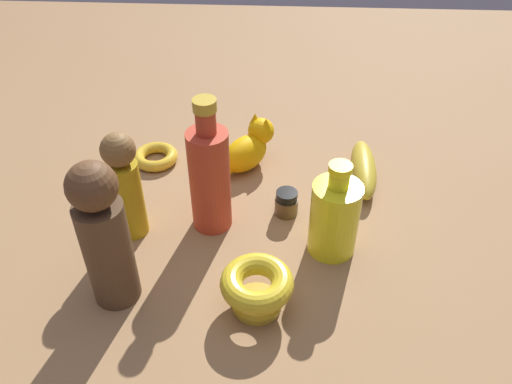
{
  "coord_description": "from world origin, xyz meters",
  "views": [
    {
      "loc": [
        0.66,
        0.04,
        0.6
      ],
      "look_at": [
        0.0,
        0.0,
        0.06
      ],
      "focal_mm": 36.79,
      "sensor_mm": 36.0,
      "label": 1
    }
  ],
  "objects_px": {
    "person_figure_child": "(104,236)",
    "nail_polish_jar": "(286,203)",
    "bangle": "(156,157)",
    "person_figure_adult": "(125,185)",
    "bowl": "(257,286)",
    "bottle_tall": "(210,177)",
    "banana": "(363,169)",
    "bottle_short": "(334,217)",
    "cat_figurine": "(249,147)"
  },
  "relations": [
    {
      "from": "bangle",
      "to": "bowl",
      "type": "height_order",
      "value": "bowl"
    },
    {
      "from": "cat_figurine",
      "to": "banana",
      "type": "relative_size",
      "value": 0.68
    },
    {
      "from": "banana",
      "to": "person_figure_adult",
      "type": "bearing_deg",
      "value": 114.2
    },
    {
      "from": "bangle",
      "to": "cat_figurine",
      "type": "bearing_deg",
      "value": 89.33
    },
    {
      "from": "person_figure_adult",
      "to": "nail_polish_jar",
      "type": "xyz_separation_m",
      "value": [
        -0.06,
        0.25,
        -0.07
      ]
    },
    {
      "from": "cat_figurine",
      "to": "person_figure_adult",
      "type": "xyz_separation_m",
      "value": [
        0.19,
        -0.18,
        0.06
      ]
    },
    {
      "from": "bangle",
      "to": "banana",
      "type": "xyz_separation_m",
      "value": [
        0.03,
        0.39,
        0.01
      ]
    },
    {
      "from": "person_figure_child",
      "to": "cat_figurine",
      "type": "height_order",
      "value": "person_figure_child"
    },
    {
      "from": "bottle_tall",
      "to": "nail_polish_jar",
      "type": "relative_size",
      "value": 5.15
    },
    {
      "from": "bottle_tall",
      "to": "bowl",
      "type": "bearing_deg",
      "value": 26.01
    },
    {
      "from": "bangle",
      "to": "bowl",
      "type": "distance_m",
      "value": 0.4
    },
    {
      "from": "bottle_tall",
      "to": "banana",
      "type": "relative_size",
      "value": 1.37
    },
    {
      "from": "banana",
      "to": "nail_polish_jar",
      "type": "distance_m",
      "value": 0.17
    },
    {
      "from": "bottle_short",
      "to": "bowl",
      "type": "xyz_separation_m",
      "value": [
        0.12,
        -0.11,
        -0.02
      ]
    },
    {
      "from": "bowl",
      "to": "banana",
      "type": "xyz_separation_m",
      "value": [
        -0.31,
        0.18,
        -0.02
      ]
    },
    {
      "from": "banana",
      "to": "nail_polish_jar",
      "type": "relative_size",
      "value": 3.75
    },
    {
      "from": "person_figure_child",
      "to": "bangle",
      "type": "relative_size",
      "value": 2.74
    },
    {
      "from": "cat_figurine",
      "to": "person_figure_adult",
      "type": "distance_m",
      "value": 0.27
    },
    {
      "from": "bottle_tall",
      "to": "banana",
      "type": "distance_m",
      "value": 0.3
    },
    {
      "from": "bowl",
      "to": "banana",
      "type": "height_order",
      "value": "bowl"
    },
    {
      "from": "bottle_short",
      "to": "cat_figurine",
      "type": "xyz_separation_m",
      "value": [
        -0.21,
        -0.14,
        -0.03
      ]
    },
    {
      "from": "cat_figurine",
      "to": "banana",
      "type": "xyz_separation_m",
      "value": [
        0.03,
        0.21,
        -0.02
      ]
    },
    {
      "from": "bangle",
      "to": "person_figure_adult",
      "type": "distance_m",
      "value": 0.21
    },
    {
      "from": "bottle_short",
      "to": "bangle",
      "type": "distance_m",
      "value": 0.39
    },
    {
      "from": "bottle_tall",
      "to": "bowl",
      "type": "distance_m",
      "value": 0.2
    },
    {
      "from": "cat_figurine",
      "to": "bowl",
      "type": "relative_size",
      "value": 1.14
    },
    {
      "from": "person_figure_child",
      "to": "bangle",
      "type": "distance_m",
      "value": 0.34
    },
    {
      "from": "person_figure_child",
      "to": "bowl",
      "type": "xyz_separation_m",
      "value": [
        0.01,
        0.2,
        -0.07
      ]
    },
    {
      "from": "bottle_tall",
      "to": "cat_figurine",
      "type": "bearing_deg",
      "value": 162.98
    },
    {
      "from": "bottle_tall",
      "to": "person_figure_adult",
      "type": "relative_size",
      "value": 1.24
    },
    {
      "from": "bottle_short",
      "to": "bangle",
      "type": "height_order",
      "value": "bottle_short"
    },
    {
      "from": "person_figure_child",
      "to": "bangle",
      "type": "xyz_separation_m",
      "value": [
        -0.33,
        -0.01,
        -0.1
      ]
    },
    {
      "from": "person_figure_adult",
      "to": "bangle",
      "type": "bearing_deg",
      "value": -179.27
    },
    {
      "from": "person_figure_child",
      "to": "nail_polish_jar",
      "type": "height_order",
      "value": "person_figure_child"
    },
    {
      "from": "person_figure_adult",
      "to": "banana",
      "type": "relative_size",
      "value": 1.1
    },
    {
      "from": "bottle_tall",
      "to": "bowl",
      "type": "relative_size",
      "value": 2.29
    },
    {
      "from": "banana",
      "to": "nail_polish_jar",
      "type": "bearing_deg",
      "value": 128.28
    },
    {
      "from": "person_figure_adult",
      "to": "banana",
      "type": "distance_m",
      "value": 0.43
    },
    {
      "from": "person_figure_adult",
      "to": "banana",
      "type": "xyz_separation_m",
      "value": [
        -0.16,
        0.39,
        -0.07
      ]
    },
    {
      "from": "bottle_short",
      "to": "person_figure_child",
      "type": "height_order",
      "value": "person_figure_child"
    },
    {
      "from": "bowl",
      "to": "person_figure_adult",
      "type": "height_order",
      "value": "person_figure_adult"
    },
    {
      "from": "bottle_short",
      "to": "bangle",
      "type": "relative_size",
      "value": 1.92
    },
    {
      "from": "cat_figurine",
      "to": "bottle_tall",
      "type": "height_order",
      "value": "bottle_tall"
    },
    {
      "from": "bottle_short",
      "to": "banana",
      "type": "distance_m",
      "value": 0.2
    },
    {
      "from": "person_figure_child",
      "to": "bowl",
      "type": "height_order",
      "value": "person_figure_child"
    },
    {
      "from": "bangle",
      "to": "nail_polish_jar",
      "type": "relative_size",
      "value": 1.87
    },
    {
      "from": "bottle_tall",
      "to": "bowl",
      "type": "height_order",
      "value": "bottle_tall"
    },
    {
      "from": "bowl",
      "to": "nail_polish_jar",
      "type": "xyz_separation_m",
      "value": [
        -0.2,
        0.04,
        -0.02
      ]
    },
    {
      "from": "bottle_tall",
      "to": "bangle",
      "type": "distance_m",
      "value": 0.23
    },
    {
      "from": "bottle_short",
      "to": "bottle_tall",
      "type": "height_order",
      "value": "bottle_tall"
    }
  ]
}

